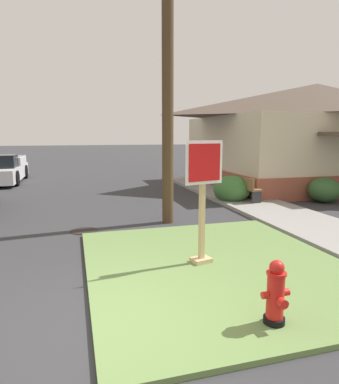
{
  "coord_description": "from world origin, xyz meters",
  "views": [
    {
      "loc": [
        -0.24,
        -4.12,
        2.47
      ],
      "look_at": [
        1.91,
        3.45,
        1.14
      ],
      "focal_mm": 31.79,
      "sensor_mm": 36.0,
      "label": 1
    }
  ],
  "objects_px": {
    "manhole_cover": "(84,231)",
    "street_bench": "(245,187)",
    "pickup_truck_white": "(1,171)",
    "stop_sign": "(203,203)",
    "utility_pole": "(168,14)",
    "fire_hydrant": "(276,294)"
  },
  "relations": [
    {
      "from": "pickup_truck_white",
      "to": "fire_hydrant",
      "type": "bearing_deg",
      "value": -68.97
    },
    {
      "from": "pickup_truck_white",
      "to": "street_bench",
      "type": "distance_m",
      "value": 12.67
    },
    {
      "from": "stop_sign",
      "to": "utility_pole",
      "type": "xyz_separation_m",
      "value": [
        0.26,
        3.35,
        4.33
      ]
    },
    {
      "from": "fire_hydrant",
      "to": "street_bench",
      "type": "relative_size",
      "value": 0.55
    },
    {
      "from": "fire_hydrant",
      "to": "manhole_cover",
      "type": "distance_m",
      "value": 5.76
    },
    {
      "from": "manhole_cover",
      "to": "pickup_truck_white",
      "type": "height_order",
      "value": "pickup_truck_white"
    },
    {
      "from": "fire_hydrant",
      "to": "utility_pole",
      "type": "distance_m",
      "value": 7.55
    },
    {
      "from": "pickup_truck_white",
      "to": "utility_pole",
      "type": "xyz_separation_m",
      "value": [
        6.18,
        -10.16,
        4.94
      ]
    },
    {
      "from": "stop_sign",
      "to": "manhole_cover",
      "type": "distance_m",
      "value": 3.9
    },
    {
      "from": "stop_sign",
      "to": "fire_hydrant",
      "type": "bearing_deg",
      "value": -86.64
    },
    {
      "from": "fire_hydrant",
      "to": "stop_sign",
      "type": "bearing_deg",
      "value": 93.36
    },
    {
      "from": "pickup_truck_white",
      "to": "utility_pole",
      "type": "height_order",
      "value": "utility_pole"
    },
    {
      "from": "pickup_truck_white",
      "to": "stop_sign",
      "type": "bearing_deg",
      "value": -66.33
    },
    {
      "from": "utility_pole",
      "to": "street_bench",
      "type": "bearing_deg",
      "value": 29.39
    },
    {
      "from": "street_bench",
      "to": "stop_sign",
      "type": "bearing_deg",
      "value": -125.14
    },
    {
      "from": "manhole_cover",
      "to": "pickup_truck_white",
      "type": "distance_m",
      "value": 11.14
    },
    {
      "from": "stop_sign",
      "to": "pickup_truck_white",
      "type": "height_order",
      "value": "stop_sign"
    },
    {
      "from": "manhole_cover",
      "to": "street_bench",
      "type": "distance_m",
      "value": 6.25
    },
    {
      "from": "stop_sign",
      "to": "utility_pole",
      "type": "relative_size",
      "value": 0.21
    },
    {
      "from": "stop_sign",
      "to": "street_bench",
      "type": "bearing_deg",
      "value": 54.86
    },
    {
      "from": "utility_pole",
      "to": "fire_hydrant",
      "type": "bearing_deg",
      "value": -91.34
    },
    {
      "from": "fire_hydrant",
      "to": "stop_sign",
      "type": "xyz_separation_m",
      "value": [
        -0.13,
        2.23,
        0.75
      ]
    }
  ]
}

